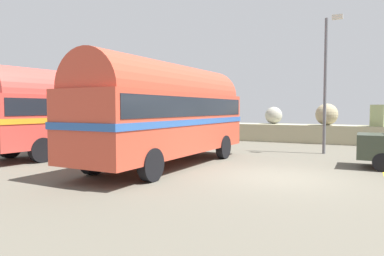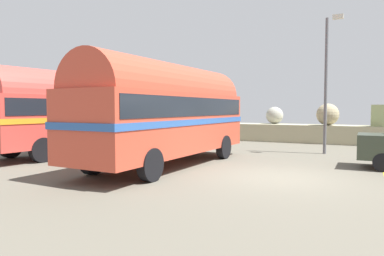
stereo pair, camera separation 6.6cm
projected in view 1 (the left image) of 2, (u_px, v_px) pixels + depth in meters
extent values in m
cube|color=#5C584B|center=(276.00, 178.00, 10.59)|extent=(32.00, 26.00, 0.02)
cube|color=tan|center=(320.00, 134.00, 21.14)|extent=(31.36, 1.80, 1.10)
cube|color=gray|center=(137.00, 116.00, 27.05)|extent=(0.88, 0.83, 0.83)
sphere|color=#B4A58B|center=(174.00, 116.00, 25.67)|extent=(0.90, 0.90, 0.90)
sphere|color=#93AB7C|center=(226.00, 117.00, 23.39)|extent=(0.80, 0.80, 0.80)
sphere|color=#9C9B8D|center=(274.00, 115.00, 22.63)|extent=(1.09, 1.09, 1.09)
sphere|color=tan|center=(327.00, 114.00, 20.65)|extent=(1.28, 1.28, 1.28)
cube|color=#94A670|center=(384.00, 116.00, 19.46)|extent=(1.42, 1.47, 1.20)
cube|color=gold|center=(383.00, 167.00, 12.41)|extent=(0.12, 4.40, 0.01)
cylinder|color=black|center=(178.00, 144.00, 15.57)|extent=(0.32, 0.97, 0.96)
cylinder|color=black|center=(223.00, 147.00, 14.53)|extent=(0.32, 0.97, 0.96)
cylinder|color=black|center=(93.00, 159.00, 10.99)|extent=(0.32, 0.97, 0.96)
cylinder|color=black|center=(151.00, 165.00, 9.94)|extent=(0.32, 0.97, 0.96)
cube|color=#C3432E|center=(167.00, 123.00, 12.70)|extent=(2.71, 8.48, 2.10)
cylinder|color=#C3432E|center=(167.00, 94.00, 12.64)|extent=(2.50, 8.14, 2.20)
cube|color=#2C569C|center=(167.00, 121.00, 12.69)|extent=(2.76, 8.57, 0.20)
cube|color=black|center=(167.00, 107.00, 12.66)|extent=(2.74, 8.15, 0.64)
cube|color=silver|center=(216.00, 138.00, 16.50)|extent=(2.28, 0.25, 0.28)
cylinder|color=black|center=(104.00, 138.00, 19.02)|extent=(0.40, 0.99, 0.96)
cylinder|color=black|center=(134.00, 140.00, 17.81)|extent=(0.40, 0.99, 0.96)
cylinder|color=black|center=(9.00, 147.00, 14.67)|extent=(0.40, 0.99, 0.96)
cylinder|color=black|center=(41.00, 150.00, 13.46)|extent=(0.40, 0.99, 0.96)
cube|color=#D1443B|center=(77.00, 120.00, 16.18)|extent=(3.42, 8.63, 2.10)
cylinder|color=#D1443B|center=(77.00, 97.00, 16.12)|extent=(3.18, 8.27, 2.20)
cube|color=orange|center=(77.00, 119.00, 16.18)|extent=(3.48, 8.72, 0.20)
cube|color=black|center=(77.00, 107.00, 16.15)|extent=(3.42, 8.30, 0.64)
cube|color=silver|center=(140.00, 133.00, 19.80)|extent=(2.28, 0.44, 0.28)
cylinder|color=black|center=(382.00, 162.00, 11.52)|extent=(0.62, 0.20, 0.62)
cylinder|color=black|center=(380.00, 157.00, 12.90)|extent=(0.62, 0.20, 0.62)
cylinder|color=#5B5B60|center=(325.00, 87.00, 15.93)|extent=(0.14, 0.14, 6.15)
cube|color=beige|center=(337.00, 17.00, 15.18)|extent=(0.44, 0.24, 0.18)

